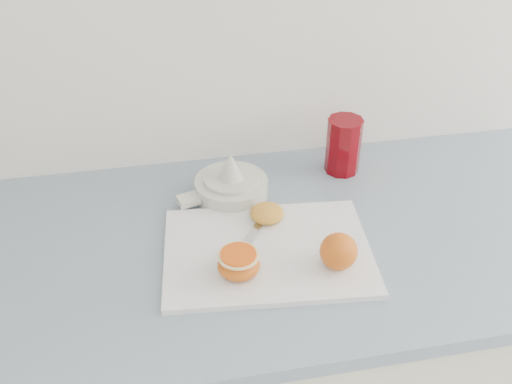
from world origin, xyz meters
TOP-DOWN VIEW (x-y plane):
  - counter at (0.09, 1.70)m, footprint 2.29×0.64m
  - cutting_board at (0.07, 1.64)m, footprint 0.41×0.31m
  - whole_orange at (0.18, 1.58)m, footprint 0.07×0.07m
  - half_orange at (0.01, 1.59)m, footprint 0.08×0.08m
  - squeezed_shell at (0.09, 1.73)m, footprint 0.07×0.07m
  - paring_knife at (0.01, 1.63)m, footprint 0.10×0.15m
  - citrus_juicer at (0.03, 1.84)m, footprint 0.20×0.16m
  - red_tumbler at (0.29, 1.89)m, footprint 0.08×0.08m

SIDE VIEW (x-z plane):
  - counter at x=0.09m, z-range 0.00..0.89m
  - cutting_board at x=0.07m, z-range 0.89..0.90m
  - paring_knife at x=0.01m, z-range 0.90..0.91m
  - squeezed_shell at x=0.09m, z-range 0.90..0.93m
  - citrus_juicer at x=0.03m, z-range 0.87..0.97m
  - half_orange at x=0.01m, z-range 0.90..0.95m
  - whole_orange at x=0.18m, z-range 0.90..0.97m
  - red_tumbler at x=0.29m, z-range 0.89..1.01m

